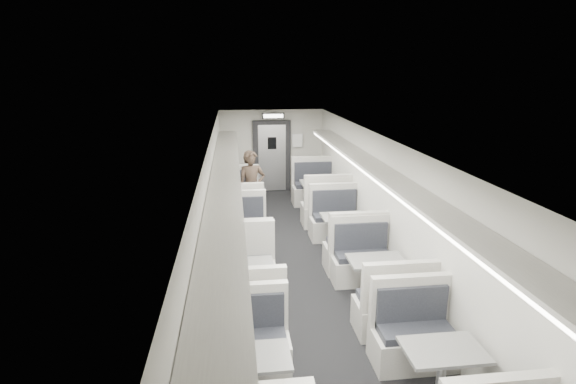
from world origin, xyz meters
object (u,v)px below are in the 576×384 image
object	(u,v)px
booth_left_b	(243,242)
booth_right_d	(441,377)
passenger	(252,188)
booth_right_c	(376,281)
booth_left_d	(253,383)
booth_right_b	(344,234)
booth_left_a	(240,203)
vestibule_door	(272,157)
booth_right_a	(320,197)
exit_sign	(273,116)
booth_left_c	(246,285)

from	to	relation	value
booth_left_b	booth_right_d	distance (m)	4.59
passenger	booth_right_c	bearing A→B (deg)	-76.72
booth_left_d	booth_right_b	world-z (taller)	booth_right_b
booth_left_a	vestibule_door	bearing A→B (deg)	67.51
booth_right_a	exit_sign	xyz separation A→B (m)	(-1.00, 1.82, 1.86)
booth_left_c	passenger	world-z (taller)	passenger
booth_left_d	booth_right_a	size ratio (longest dim) A/B	0.84
booth_right_d	vestibule_door	size ratio (longest dim) A/B	0.98
booth_left_c	booth_right_b	world-z (taller)	booth_right_b
booth_left_d	vestibule_door	size ratio (longest dim) A/B	0.93
exit_sign	booth_right_d	bearing A→B (deg)	-83.37
booth_right_b	passenger	size ratio (longest dim) A/B	1.25
booth_left_a	booth_left_b	xyz separation A→B (m)	(0.00, -2.53, -0.00)
booth_left_d	vestibule_door	xyz separation A→B (m)	(1.00, 8.92, 0.69)
booth_left_a	vestibule_door	xyz separation A→B (m)	(1.00, 2.42, 0.66)
booth_right_b	passenger	bearing A→B (deg)	132.07
booth_right_a	booth_right_c	size ratio (longest dim) A/B	1.11
passenger	exit_sign	world-z (taller)	exit_sign
booth_left_d	booth_right_b	size ratio (longest dim) A/B	0.90
passenger	vestibule_door	size ratio (longest dim) A/B	0.83
booth_left_b	booth_left_c	xyz separation A→B (m)	(0.00, -1.78, -0.01)
booth_right_d	passenger	distance (m)	6.43
booth_left_a	vestibule_door	distance (m)	2.70
exit_sign	booth_left_c	bearing A→B (deg)	-99.10
booth_right_c	booth_right_d	size ratio (longest dim) A/B	1.03
booth_right_c	passenger	distance (m)	4.33
booth_left_c	booth_right_d	bearing A→B (deg)	-49.67
booth_left_a	booth_right_b	xyz separation A→B (m)	(2.00, -2.41, 0.02)
booth_right_d	booth_left_a	bearing A→B (deg)	106.69
booth_right_b	booth_right_d	bearing A→B (deg)	-90.00
booth_left_b	vestibule_door	distance (m)	5.09
booth_left_d	exit_sign	bearing A→B (deg)	83.24
booth_right_d	passenger	bearing A→B (deg)	105.64
booth_right_d	exit_sign	bearing A→B (deg)	96.63
booth_left_a	vestibule_door	world-z (taller)	vestibule_door
booth_left_a	booth_left_b	world-z (taller)	booth_left_a
booth_right_c	vestibule_door	xyz separation A→B (m)	(-1.00, 6.85, 0.66)
vestibule_door	exit_sign	bearing A→B (deg)	-90.00
booth_right_b	booth_right_d	xyz separation A→B (m)	(0.00, -4.26, -0.02)
booth_right_b	passenger	xyz separation A→B (m)	(-1.73, 1.92, 0.48)
booth_right_a	passenger	bearing A→B (deg)	-160.86
booth_right_a	passenger	size ratio (longest dim) A/B	1.34
booth_right_a	booth_right_b	xyz separation A→B (m)	(0.00, -2.52, -0.03)
booth_right_b	booth_left_c	bearing A→B (deg)	-136.39
passenger	exit_sign	bearing A→B (deg)	62.82
booth_left_a	booth_right_c	size ratio (longest dim) A/B	0.99
exit_sign	passenger	bearing A→B (deg)	-106.75
booth_left_a	exit_sign	world-z (taller)	exit_sign
booth_right_b	booth_right_d	size ratio (longest dim) A/B	1.07
booth_right_b	booth_right_c	world-z (taller)	booth_right_b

